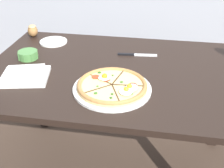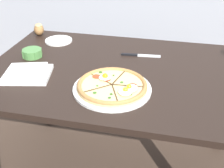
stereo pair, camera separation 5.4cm
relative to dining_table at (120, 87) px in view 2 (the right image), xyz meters
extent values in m
cube|color=black|center=(0.00, 0.00, 0.08)|extent=(1.36, 0.89, 0.03)
cube|color=black|center=(-0.63, 0.39, -0.29)|extent=(0.06, 0.06, 0.72)
cylinder|color=white|center=(0.00, -0.19, 0.10)|extent=(0.35, 0.35, 0.01)
cylinder|color=#DBB775|center=(0.00, -0.19, 0.12)|extent=(0.31, 0.31, 0.01)
cylinder|color=#E0CC84|center=(0.00, -0.19, 0.12)|extent=(0.28, 0.28, 0.00)
torus|color=#B27A42|center=(0.00, -0.19, 0.12)|extent=(0.31, 0.31, 0.02)
cube|color=#472D19|center=(0.02, -0.12, 0.13)|extent=(0.04, 0.14, 0.00)
cube|color=#472D19|center=(-0.06, -0.15, 0.13)|extent=(0.12, 0.08, 0.00)
cube|color=#472D19|center=(-0.05, -0.24, 0.13)|extent=(0.11, 0.09, 0.00)
cube|color=#472D19|center=(0.03, -0.26, 0.13)|extent=(0.06, 0.13, 0.00)
cube|color=#472D19|center=(0.07, -0.19, 0.13)|extent=(0.14, 0.02, 0.00)
cylinder|color=red|center=(-0.09, -0.14, 0.13)|extent=(0.04, 0.04, 0.00)
cylinder|color=red|center=(-0.04, -0.15, 0.13)|extent=(0.04, 0.04, 0.00)
cylinder|color=red|center=(0.09, -0.19, 0.13)|extent=(0.04, 0.04, 0.00)
ellipsoid|color=white|center=(0.07, -0.25, 0.13)|extent=(0.06, 0.06, 0.01)
sphere|color=#F4AD1E|center=(0.07, -0.24, 0.14)|extent=(0.02, 0.02, 0.02)
ellipsoid|color=white|center=(0.09, -0.21, 0.13)|extent=(0.07, 0.08, 0.01)
sphere|color=#F4AD1E|center=(0.08, -0.22, 0.14)|extent=(0.02, 0.02, 0.02)
ellipsoid|color=white|center=(-0.04, -0.15, 0.13)|extent=(0.06, 0.05, 0.01)
sphere|color=orange|center=(-0.04, -0.15, 0.14)|extent=(0.03, 0.03, 0.03)
cylinder|color=#386B23|center=(-0.06, -0.27, 0.13)|extent=(0.02, 0.02, 0.00)
cylinder|color=#2D5B1E|center=(0.01, -0.30, 0.13)|extent=(0.01, 0.01, 0.00)
cylinder|color=#386B23|center=(0.04, -0.17, 0.13)|extent=(0.01, 0.01, 0.00)
cylinder|color=#2D5B1E|center=(-0.08, -0.10, 0.13)|extent=(0.02, 0.02, 0.00)
cylinder|color=#2D5B1E|center=(-0.01, -0.11, 0.13)|extent=(0.01, 0.01, 0.00)
cylinder|color=#386B23|center=(-0.05, -0.15, 0.13)|extent=(0.01, 0.01, 0.00)
cylinder|color=#2D5B1E|center=(0.01, -0.27, 0.13)|extent=(0.01, 0.01, 0.00)
cylinder|color=#386B23|center=(-0.06, -0.22, 0.13)|extent=(0.01, 0.01, 0.00)
cylinder|color=#477A2D|center=(0.09, -0.25, 0.13)|extent=(0.01, 0.01, 0.00)
cylinder|color=#4C8442|center=(-0.50, 0.05, 0.12)|extent=(0.10, 0.10, 0.04)
cylinder|color=beige|center=(-0.50, 0.05, 0.13)|extent=(0.08, 0.08, 0.02)
cylinder|color=#4C8442|center=(-0.45, 0.05, 0.12)|extent=(0.01, 0.01, 0.04)
cylinder|color=#4C8442|center=(-0.46, 0.08, 0.12)|extent=(0.01, 0.01, 0.04)
cylinder|color=#4C8442|center=(-0.50, 0.10, 0.12)|extent=(0.01, 0.01, 0.04)
cylinder|color=#4C8442|center=(-0.54, 0.08, 0.12)|extent=(0.01, 0.01, 0.04)
cylinder|color=#4C8442|center=(-0.55, 0.05, 0.12)|extent=(0.01, 0.01, 0.04)
cylinder|color=#4C8442|center=(-0.54, 0.01, 0.12)|extent=(0.01, 0.01, 0.04)
cylinder|color=#4C8442|center=(-0.50, 0.00, 0.12)|extent=(0.01, 0.01, 0.04)
cylinder|color=#4C8442|center=(-0.46, 0.01, 0.12)|extent=(0.01, 0.01, 0.04)
cube|color=white|center=(-0.42, -0.16, 0.11)|extent=(0.25, 0.22, 0.02)
cube|color=white|center=(-0.42, -0.16, 0.13)|extent=(0.21, 0.19, 0.02)
ellipsoid|color=olive|center=(-0.61, 0.36, 0.13)|extent=(0.09, 0.10, 0.07)
ellipsoid|color=tan|center=(-0.61, 0.36, 0.16)|extent=(0.06, 0.07, 0.02)
cube|color=silver|center=(0.12, 0.19, 0.10)|extent=(0.13, 0.03, 0.01)
cube|color=black|center=(0.02, 0.18, 0.10)|extent=(0.09, 0.02, 0.01)
cylinder|color=white|center=(-0.44, 0.28, 0.10)|extent=(0.17, 0.17, 0.01)
camera|label=1|loc=(0.18, -1.23, 0.76)|focal=45.00mm
camera|label=2|loc=(0.23, -1.22, 0.76)|focal=45.00mm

